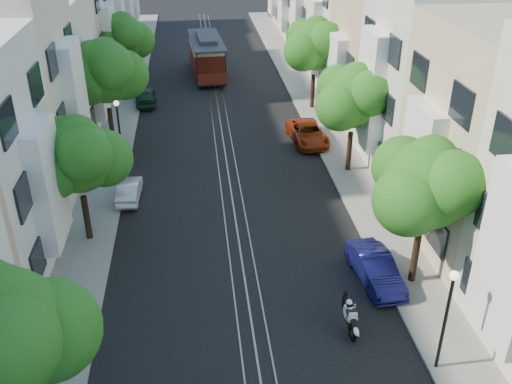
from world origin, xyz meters
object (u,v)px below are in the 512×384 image
object	(u,v)px
tree_w_b	(78,158)
parked_car_e_far	(308,133)
tree_w_a	(3,337)
parked_car_e_mid	(375,268)
parked_car_w_far	(145,96)
cable_car	(207,54)
sportbike_rider	(350,314)
tree_e_d	(316,45)
lamp_west	(119,124)
tree_e_c	(355,98)
lamp_east	(448,306)
tree_w_d	(123,38)
parked_car_w_mid	(129,190)
tree_e_b	(428,186)
tree_w_c	(105,73)

from	to	relation	value
tree_w_b	parked_car_e_far	xyz separation A→B (m)	(12.74, 10.59, -3.75)
tree_w_a	parked_car_e_mid	bearing A→B (deg)	29.74
parked_car_e_far	parked_car_w_far	world-z (taller)	parked_car_w_far
cable_car	parked_car_e_mid	size ratio (longest dim) A/B	2.19
sportbike_rider	parked_car_e_mid	bearing A→B (deg)	54.97
tree_e_d	parked_car_w_far	size ratio (longest dim) A/B	1.75
tree_e_d	sportbike_rider	distance (m)	25.23
tree_w_a	lamp_west	bearing A→B (deg)	87.60
tree_e_c	lamp_east	world-z (taller)	tree_e_c
tree_w_d	parked_car_w_far	distance (m)	4.98
lamp_west	cable_car	size ratio (longest dim) A/B	0.47
cable_car	parked_car_w_mid	distance (m)	23.20
tree_e_b	tree_e_d	world-z (taller)	tree_e_d
sportbike_rider	tree_w_b	bearing A→B (deg)	142.89
tree_e_b	tree_w_a	world-z (taller)	same
tree_w_a	cable_car	size ratio (longest dim) A/B	0.76
parked_car_e_mid	parked_car_w_far	distance (m)	26.55
lamp_east	cable_car	world-z (taller)	lamp_east
tree_w_a	lamp_east	world-z (taller)	tree_w_a
sportbike_rider	parked_car_e_far	bearing A→B (deg)	82.10
parked_car_w_far	lamp_east	bearing A→B (deg)	106.88
lamp_west	tree_w_b	bearing A→B (deg)	-95.97
lamp_east	lamp_west	world-z (taller)	same
tree_e_d	parked_car_w_mid	bearing A→B (deg)	-134.61
sportbike_rider	parked_car_e_mid	world-z (taller)	parked_car_e_mid
parked_car_e_mid	parked_car_w_mid	distance (m)	14.17
sportbike_rider	parked_car_w_far	xyz separation A→B (m)	(-9.30, 26.99, -0.09)
tree_e_c	lamp_east	distance (m)	16.10
parked_car_w_mid	parked_car_w_far	distance (m)	15.39
tree_w_a	tree_w_d	world-z (taller)	tree_w_a
tree_w_a	tree_w_b	world-z (taller)	tree_w_a
lamp_west	sportbike_rider	bearing A→B (deg)	-57.44
tree_e_d	cable_car	size ratio (longest dim) A/B	0.78
tree_e_d	lamp_east	world-z (taller)	tree_e_d
parked_car_e_far	sportbike_rider	bearing A→B (deg)	-99.93
tree_e_c	tree_e_d	xyz separation A→B (m)	(0.00, 11.00, 0.27)
tree_w_d	sportbike_rider	world-z (taller)	tree_w_d
tree_e_b	lamp_west	bearing A→B (deg)	136.15
sportbike_rider	parked_car_w_mid	xyz separation A→B (m)	(-9.30, 11.60, -0.22)
tree_e_c	tree_w_c	world-z (taller)	tree_w_c
tree_e_b	sportbike_rider	distance (m)	5.95
cable_car	parked_car_e_mid	bearing A→B (deg)	-82.72
tree_w_a	lamp_west	xyz separation A→B (m)	(0.84, 20.02, -1.89)
tree_w_b	tree_e_b	bearing A→B (deg)	-19.15
tree_w_c	parked_car_w_mid	xyz separation A→B (m)	(1.54, -7.04, -4.53)
parked_car_w_far	parked_car_w_mid	bearing A→B (deg)	84.79
parked_car_w_far	lamp_west	bearing A→B (deg)	81.26
parked_car_w_far	tree_w_d	bearing A→B (deg)	-65.01
tree_e_d	parked_car_w_mid	size ratio (longest dim) A/B	2.11
tree_w_a	parked_car_w_far	distance (m)	31.66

